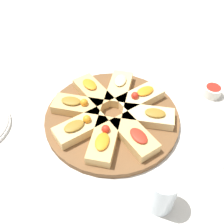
# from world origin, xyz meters

# --- Properties ---
(ground_plane) EXTENTS (3.00, 3.00, 0.00)m
(ground_plane) POSITION_xyz_m (0.00, 0.00, 0.00)
(ground_plane) COLOR beige
(serving_board) EXTENTS (0.40, 0.40, 0.02)m
(serving_board) POSITION_xyz_m (0.00, 0.00, 0.01)
(serving_board) COLOR brown
(serving_board) RESTS_ON ground_plane
(focaccia_slice_0) EXTENTS (0.16, 0.12, 0.04)m
(focaccia_slice_0) POSITION_xyz_m (-0.10, 0.04, 0.03)
(focaccia_slice_0) COLOR tan
(focaccia_slice_0) RESTS_ON serving_board
(focaccia_slice_1) EXTENTS (0.16, 0.12, 0.04)m
(focaccia_slice_1) POSITION_xyz_m (-0.10, -0.04, 0.03)
(focaccia_slice_1) COLOR #E5C689
(focaccia_slice_1) RESTS_ON serving_board
(focaccia_slice_2) EXTENTS (0.11, 0.16, 0.05)m
(focaccia_slice_2) POSITION_xyz_m (-0.04, -0.10, 0.03)
(focaccia_slice_2) COLOR #E5C689
(focaccia_slice_2) RESTS_ON serving_board
(focaccia_slice_3) EXTENTS (0.11, 0.16, 0.04)m
(focaccia_slice_3) POSITION_xyz_m (0.04, -0.10, 0.03)
(focaccia_slice_3) COLOR #DBB775
(focaccia_slice_3) RESTS_ON serving_board
(focaccia_slice_4) EXTENTS (0.16, 0.11, 0.04)m
(focaccia_slice_4) POSITION_xyz_m (0.10, -0.04, 0.03)
(focaccia_slice_4) COLOR tan
(focaccia_slice_4) RESTS_ON serving_board
(focaccia_slice_5) EXTENTS (0.16, 0.11, 0.05)m
(focaccia_slice_5) POSITION_xyz_m (0.10, 0.04, 0.03)
(focaccia_slice_5) COLOR tan
(focaccia_slice_5) RESTS_ON serving_board
(focaccia_slice_6) EXTENTS (0.12, 0.16, 0.05)m
(focaccia_slice_6) POSITION_xyz_m (0.04, 0.10, 0.03)
(focaccia_slice_6) COLOR #DBB775
(focaccia_slice_6) RESTS_ON serving_board
(focaccia_slice_7) EXTENTS (0.12, 0.16, 0.05)m
(focaccia_slice_7) POSITION_xyz_m (-0.04, 0.10, 0.03)
(focaccia_slice_7) COLOR tan
(focaccia_slice_7) RESTS_ON serving_board
(water_glass) EXTENTS (0.06, 0.06, 0.11)m
(water_glass) POSITION_xyz_m (-0.24, 0.16, 0.05)
(water_glass) COLOR silver
(water_glass) RESTS_ON ground_plane
(napkin_stack) EXTENTS (0.15, 0.13, 0.00)m
(napkin_stack) POSITION_xyz_m (0.29, -0.25, 0.00)
(napkin_stack) COLOR white
(napkin_stack) RESTS_ON ground_plane
(dipping_bowl) EXTENTS (0.06, 0.06, 0.03)m
(dipping_bowl) POSITION_xyz_m (-0.21, -0.27, 0.02)
(dipping_bowl) COLOR silver
(dipping_bowl) RESTS_ON ground_plane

